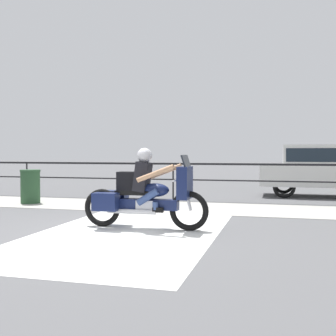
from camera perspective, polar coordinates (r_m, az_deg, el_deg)
name	(u,v)px	position (r m, az deg, el deg)	size (l,w,h in m)	color
ground_plane	(109,229)	(8.21, -7.99, -8.16)	(120.00, 120.00, 0.00)	#565659
sidewalk_band	(158,206)	(11.39, -1.33, -5.23)	(44.00, 2.40, 0.01)	#A8A59E
crosswalk_band	(130,232)	(7.85, -5.16, -8.60)	(3.21, 6.00, 0.01)	silver
fence_railing	(173,171)	(12.90, 0.70, -0.37)	(36.00, 0.05, 1.14)	black
motorcycle	(144,193)	(8.08, -3.30, -3.43)	(2.49, 0.76, 1.55)	black
parked_car	(321,167)	(14.74, 19.98, 0.08)	(4.06, 1.68, 1.71)	silver
trash_bin	(30,186)	(12.67, -18.15, -2.39)	(0.57, 0.57, 0.97)	#284C2D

